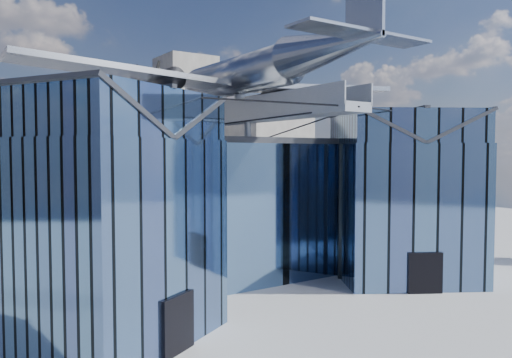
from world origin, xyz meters
TOP-DOWN VIEW (x-y plane):
  - ground_plane at (0.00, 0.00)m, footprint 120.00×120.00m
  - museum at (0.00, 5.82)m, footprint 32.88×24.50m
  - bg_towers at (1.45, 50.49)m, footprint 77.00×24.50m
  - tree_side_e at (27.06, 13.32)m, footprint 3.53×3.53m

SIDE VIEW (x-z plane):
  - ground_plane at x=0.00m, z-range 0.00..0.00m
  - tree_side_e at x=27.06m, z-range 0.90..6.01m
  - museum at x=0.00m, z-range -3.26..14.34m
  - bg_towers at x=1.45m, z-range -2.99..23.01m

